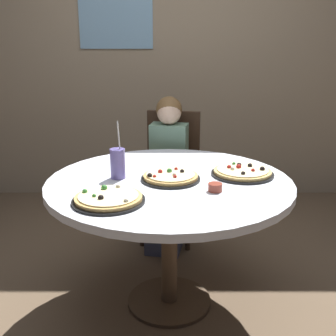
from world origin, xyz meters
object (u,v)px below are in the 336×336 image
(diner_child, at_px, (166,182))
(soda_cup, at_px, (116,163))
(dining_table, at_px, (168,196))
(sauce_bowl, at_px, (214,187))
(chair_wooden, at_px, (170,168))
(pizza_pepperoni, at_px, (169,177))
(pizza_cheese, at_px, (241,172))
(pizza_veggie, at_px, (107,199))

(diner_child, height_order, soda_cup, diner_child)
(dining_table, relative_size, sauce_bowl, 18.55)
(dining_table, xyz_separation_m, chair_wooden, (0.02, 0.92, -0.13))
(dining_table, bearing_deg, pizza_pepperoni, 16.04)
(soda_cup, bearing_deg, pizza_cheese, 4.38)
(pizza_pepperoni, height_order, soda_cup, soda_cup)
(diner_child, height_order, pizza_cheese, diner_child)
(chair_wooden, bearing_deg, diner_child, -99.73)
(chair_wooden, distance_m, soda_cup, 0.98)
(dining_table, relative_size, pizza_pepperoni, 4.13)
(pizza_veggie, bearing_deg, chair_wooden, 76.53)
(pizza_veggie, distance_m, sauce_bowl, 0.52)
(dining_table, relative_size, diner_child, 1.20)
(pizza_pepperoni, bearing_deg, sauce_bowl, -38.86)
(dining_table, distance_m, chair_wooden, 0.93)
(chair_wooden, relative_size, sauce_bowl, 13.57)
(diner_child, height_order, pizza_pepperoni, diner_child)
(diner_child, distance_m, pizza_veggie, 1.13)
(pizza_veggie, xyz_separation_m, sauce_bowl, (0.50, 0.14, 0.00))
(chair_wooden, relative_size, pizza_pepperoni, 3.02)
(pizza_pepperoni, relative_size, soda_cup, 1.02)
(diner_child, relative_size, pizza_cheese, 3.17)
(pizza_veggie, bearing_deg, pizza_cheese, 30.38)
(pizza_pepperoni, bearing_deg, soda_cup, 173.86)
(pizza_pepperoni, bearing_deg, pizza_cheese, 11.71)
(pizza_cheese, xyz_separation_m, sauce_bowl, (-0.18, -0.26, 0.00))
(pizza_cheese, bearing_deg, pizza_pepperoni, -168.29)
(chair_wooden, relative_size, pizza_cheese, 2.78)
(dining_table, bearing_deg, diner_child, 91.08)
(soda_cup, bearing_deg, pizza_veggie, -90.82)
(dining_table, height_order, pizza_veggie, pizza_veggie)
(pizza_pepperoni, bearing_deg, pizza_veggie, -131.98)
(diner_child, bearing_deg, pizza_veggie, -104.10)
(diner_child, bearing_deg, pizza_pepperoni, -88.50)
(dining_table, height_order, chair_wooden, chair_wooden)
(pizza_cheese, bearing_deg, soda_cup, -175.62)
(chair_wooden, bearing_deg, dining_table, -91.05)
(soda_cup, distance_m, sauce_bowl, 0.54)
(dining_table, xyz_separation_m, diner_child, (-0.01, 0.74, -0.18))
(chair_wooden, xyz_separation_m, diner_child, (-0.03, -0.18, -0.05))
(pizza_pepperoni, bearing_deg, chair_wooden, 89.29)
(pizza_veggie, relative_size, soda_cup, 1.09)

